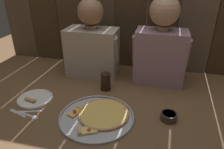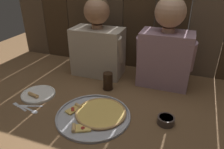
{
  "view_description": "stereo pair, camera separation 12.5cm",
  "coord_description": "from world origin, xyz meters",
  "px_view_note": "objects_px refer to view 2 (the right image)",
  "views": [
    {
      "loc": [
        0.24,
        -0.99,
        0.75
      ],
      "look_at": [
        -0.02,
        0.1,
        0.18
      ],
      "focal_mm": 33.83,
      "sensor_mm": 36.0,
      "label": 1
    },
    {
      "loc": [
        0.36,
        -0.95,
        0.75
      ],
      "look_at": [
        -0.02,
        0.1,
        0.18
      ],
      "focal_mm": 33.83,
      "sensor_mm": 36.0,
      "label": 2
    }
  ],
  "objects_px": {
    "drinking_glass": "(108,81)",
    "diner_left": "(98,41)",
    "dinner_plate": "(38,94)",
    "pizza_tray": "(96,114)",
    "dipping_bowl": "(166,120)",
    "diner_right": "(166,45)"
  },
  "relations": [
    {
      "from": "dinner_plate",
      "to": "diner_left",
      "type": "relative_size",
      "value": 0.38
    },
    {
      "from": "pizza_tray",
      "to": "diner_right",
      "type": "height_order",
      "value": "diner_right"
    },
    {
      "from": "dipping_bowl",
      "to": "diner_right",
      "type": "bearing_deg",
      "value": 100.58
    },
    {
      "from": "diner_right",
      "to": "dipping_bowl",
      "type": "bearing_deg",
      "value": -79.42
    },
    {
      "from": "diner_left",
      "to": "pizza_tray",
      "type": "bearing_deg",
      "value": -68.47
    },
    {
      "from": "pizza_tray",
      "to": "dinner_plate",
      "type": "height_order",
      "value": "dinner_plate"
    },
    {
      "from": "drinking_glass",
      "to": "dipping_bowl",
      "type": "distance_m",
      "value": 0.48
    },
    {
      "from": "pizza_tray",
      "to": "drinking_glass",
      "type": "xyz_separation_m",
      "value": [
        -0.04,
        0.3,
        0.05
      ]
    },
    {
      "from": "diner_left",
      "to": "dipping_bowl",
      "type": "bearing_deg",
      "value": -37.17
    },
    {
      "from": "pizza_tray",
      "to": "diner_right",
      "type": "distance_m",
      "value": 0.65
    },
    {
      "from": "drinking_glass",
      "to": "dipping_bowl",
      "type": "relative_size",
      "value": 1.29
    },
    {
      "from": "dipping_bowl",
      "to": "diner_left",
      "type": "xyz_separation_m",
      "value": [
        -0.58,
        0.44,
        0.24
      ]
    },
    {
      "from": "drinking_glass",
      "to": "diner_left",
      "type": "relative_size",
      "value": 0.21
    },
    {
      "from": "dinner_plate",
      "to": "diner_left",
      "type": "bearing_deg",
      "value": 60.97
    },
    {
      "from": "dipping_bowl",
      "to": "diner_left",
      "type": "bearing_deg",
      "value": 142.83
    },
    {
      "from": "pizza_tray",
      "to": "diner_left",
      "type": "relative_size",
      "value": 0.73
    },
    {
      "from": "pizza_tray",
      "to": "dinner_plate",
      "type": "xyz_separation_m",
      "value": [
        -0.44,
        0.07,
        -0.0
      ]
    },
    {
      "from": "pizza_tray",
      "to": "dipping_bowl",
      "type": "relative_size",
      "value": 4.56
    },
    {
      "from": "dinner_plate",
      "to": "drinking_glass",
      "type": "bearing_deg",
      "value": 30.66
    },
    {
      "from": "diner_right",
      "to": "pizza_tray",
      "type": "bearing_deg",
      "value": -120.39
    },
    {
      "from": "drinking_glass",
      "to": "dipping_bowl",
      "type": "height_order",
      "value": "drinking_glass"
    },
    {
      "from": "dinner_plate",
      "to": "drinking_glass",
      "type": "relative_size",
      "value": 1.84
    }
  ]
}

